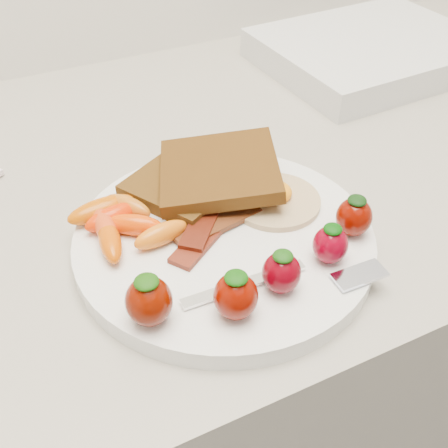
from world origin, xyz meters
name	(u,v)px	position (x,y,z in m)	size (l,w,h in m)	color
counter	(188,400)	(0.00, 1.70, 0.45)	(2.00, 0.60, 0.90)	gray
plate	(224,240)	(0.00, 1.56, 0.91)	(0.27, 0.27, 0.02)	white
toast_lower	(183,185)	(-0.01, 1.63, 0.93)	(0.09, 0.09, 0.01)	black
toast_upper	(219,170)	(0.02, 1.62, 0.94)	(0.11, 0.11, 0.01)	black
fried_egg	(275,198)	(0.06, 1.58, 0.92)	(0.10, 0.10, 0.02)	beige
bacon_strips	(209,226)	(-0.01, 1.57, 0.92)	(0.10, 0.09, 0.01)	#420A0D
baby_carrots	(120,222)	(-0.09, 1.60, 0.93)	(0.10, 0.09, 0.02)	#E82D00
strawberries	(262,268)	(-0.01, 1.49, 0.94)	(0.23, 0.07, 0.04)	#5C0D00
fork	(297,280)	(0.02, 1.48, 0.92)	(0.17, 0.05, 0.00)	white
appliance	(371,51)	(0.36, 1.82, 0.92)	(0.30, 0.24, 0.04)	silver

